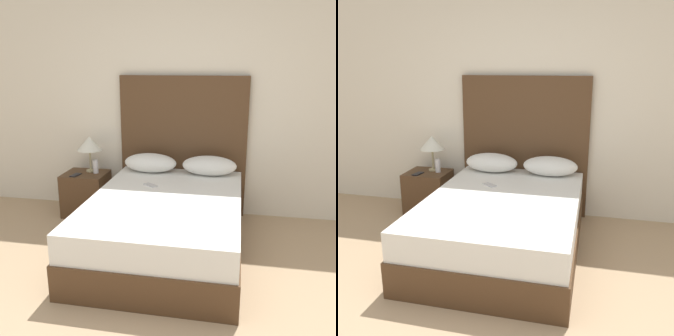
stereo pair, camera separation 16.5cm
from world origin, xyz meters
TOP-DOWN VIEW (x-y plane):
  - wall_back at (0.00, 2.62)m, footprint 10.00×0.06m
  - bed at (-0.04, 1.53)m, footprint 1.41×1.98m
  - headboard at (-0.04, 2.55)m, footprint 1.48×0.05m
  - pillow_left at (-0.37, 2.32)m, footprint 0.60×0.31m
  - pillow_right at (0.30, 2.32)m, footprint 0.60×0.31m
  - phone_on_bed at (-0.26, 1.83)m, footprint 0.16×0.14m
  - nightstand at (-1.15, 2.25)m, footprint 0.49×0.43m
  - table_lamp at (-1.11, 2.34)m, footprint 0.29×0.29m
  - phone_on_nightstand at (-1.22, 2.15)m, footprint 0.09×0.16m
  - toiletry_bottle at (-1.02, 2.28)m, footprint 0.06×0.06m

SIDE VIEW (x-z plane):
  - nightstand at x=-1.15m, z-range 0.00..0.51m
  - bed at x=-0.04m, z-range 0.00..0.54m
  - phone_on_nightstand at x=-1.22m, z-range 0.51..0.52m
  - phone_on_bed at x=-0.26m, z-range 0.55..0.56m
  - toiletry_bottle at x=-1.02m, z-range 0.51..0.67m
  - pillow_left at x=-0.37m, z-range 0.55..0.76m
  - pillow_right at x=0.30m, z-range 0.55..0.76m
  - headboard at x=-0.04m, z-range 0.00..1.62m
  - table_lamp at x=-1.11m, z-range 0.63..1.05m
  - wall_back at x=0.00m, z-range 0.00..2.70m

